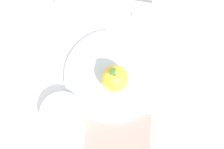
# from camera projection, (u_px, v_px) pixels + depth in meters

# --- Properties ---
(ground_plane) EXTENTS (2.40, 2.40, 0.00)m
(ground_plane) POSITION_uv_depth(u_px,v_px,m) (118.00, 60.00, 0.71)
(ground_plane) COLOR silver
(dinner_plate) EXTENTS (0.26, 0.26, 0.02)m
(dinner_plate) POSITION_uv_depth(u_px,v_px,m) (112.00, 75.00, 0.69)
(dinner_plate) COLOR silver
(dinner_plate) RESTS_ON ground_plane
(apple) EXTENTS (0.07, 0.07, 0.08)m
(apple) POSITION_uv_depth(u_px,v_px,m) (115.00, 78.00, 0.65)
(apple) COLOR gold
(apple) RESTS_ON dinner_plate
(side_bowl) EXTENTS (0.11, 0.11, 0.04)m
(side_bowl) POSITION_uv_depth(u_px,v_px,m) (63.00, 113.00, 0.65)
(side_bowl) COLOR silver
(side_bowl) RESTS_ON ground_plane
(knife) EXTENTS (0.15, 0.17, 0.01)m
(knife) POSITION_uv_depth(u_px,v_px,m) (128.00, 14.00, 0.73)
(knife) COLOR silver
(knife) RESTS_ON ground_plane
(linen_napkin) EXTENTS (0.20, 0.21, 0.00)m
(linen_napkin) POSITION_uv_depth(u_px,v_px,m) (118.00, 135.00, 0.67)
(linen_napkin) COLOR gray
(linen_napkin) RESTS_ON ground_plane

